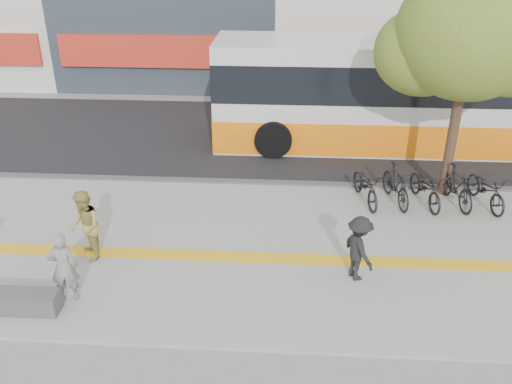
# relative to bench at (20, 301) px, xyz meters

# --- Properties ---
(ground) EXTENTS (120.00, 120.00, 0.00)m
(ground) POSITION_rel_bench_xyz_m (2.60, 1.20, -0.30)
(ground) COLOR slate
(ground) RESTS_ON ground
(sidewalk) EXTENTS (40.00, 7.00, 0.08)m
(sidewalk) POSITION_rel_bench_xyz_m (2.60, 2.70, -0.27)
(sidewalk) COLOR slate
(sidewalk) RESTS_ON ground
(tactile_strip) EXTENTS (40.00, 0.45, 0.01)m
(tactile_strip) POSITION_rel_bench_xyz_m (2.60, 2.20, -0.22)
(tactile_strip) COLOR gold
(tactile_strip) RESTS_ON sidewalk
(street) EXTENTS (40.00, 8.00, 0.06)m
(street) POSITION_rel_bench_xyz_m (2.60, 10.20, -0.28)
(street) COLOR black
(street) RESTS_ON ground
(curb) EXTENTS (40.00, 0.25, 0.14)m
(curb) POSITION_rel_bench_xyz_m (2.60, 6.20, -0.23)
(curb) COLOR #3E3E41
(curb) RESTS_ON ground
(bench) EXTENTS (1.60, 0.45, 0.45)m
(bench) POSITION_rel_bench_xyz_m (0.00, 0.00, 0.00)
(bench) COLOR #3E3E41
(bench) RESTS_ON sidewalk
(street_tree) EXTENTS (4.40, 3.80, 6.31)m
(street_tree) POSITION_rel_bench_xyz_m (9.78, 6.02, 4.21)
(street_tree) COLOR #382519
(street_tree) RESTS_ON sidewalk
(bus) EXTENTS (13.47, 3.19, 3.58)m
(bus) POSITION_rel_bench_xyz_m (9.51, 9.70, 1.44)
(bus) COLOR beige
(bus) RESTS_ON street
(bicycle_row) EXTENTS (4.32, 1.99, 1.10)m
(bicycle_row) POSITION_rel_bench_xyz_m (9.11, 5.20, 0.29)
(bicycle_row) COLOR black
(bicycle_row) RESTS_ON sidewalk
(seated_woman) EXTENTS (0.64, 0.49, 1.57)m
(seated_woman) POSITION_rel_bench_xyz_m (0.83, 0.44, 0.56)
(seated_woman) COLOR black
(seated_woman) RESTS_ON sidewalk
(pedestrian_tan) EXTENTS (0.95, 1.03, 1.71)m
(pedestrian_tan) POSITION_rel_bench_xyz_m (0.75, 1.94, 0.63)
(pedestrian_tan) COLOR #A9914B
(pedestrian_tan) RESTS_ON sidewalk
(pedestrian_dark) EXTENTS (0.92, 1.12, 1.50)m
(pedestrian_dark) POSITION_rel_bench_xyz_m (6.88, 1.58, 0.53)
(pedestrian_dark) COLOR black
(pedestrian_dark) RESTS_ON sidewalk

